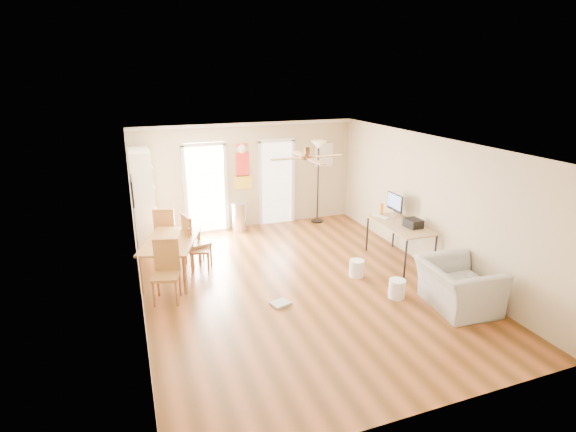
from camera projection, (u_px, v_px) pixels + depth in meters
name	position (u px, v px, depth m)	size (l,w,h in m)	color
floor	(299.00, 284.00, 8.16)	(7.00, 7.00, 0.00)	brown
ceiling	(300.00, 144.00, 7.34)	(5.50, 7.00, 0.00)	silver
wall_back	(247.00, 176.00, 10.87)	(5.50, 0.04, 2.60)	beige
wall_front	(422.00, 317.00, 4.63)	(5.50, 0.04, 2.60)	beige
wall_left	(136.00, 237.00, 6.85)	(0.04, 7.00, 2.60)	beige
wall_right	(429.00, 203.00, 8.65)	(0.04, 7.00, 2.60)	beige
crown_molding	(300.00, 147.00, 7.36)	(5.50, 7.00, 0.08)	white
kitchen_doorway	(206.00, 190.00, 10.59)	(0.90, 0.10, 2.10)	white
bathroom_doorway	(276.00, 183.00, 11.18)	(0.80, 0.10, 2.10)	white
wall_decal	(242.00, 166.00, 10.73)	(0.46, 0.03, 1.10)	red
ac_grille	(324.00, 155.00, 11.39)	(0.50, 0.04, 0.60)	white
framed_poster	(132.00, 191.00, 7.98)	(0.04, 0.66, 0.48)	black
ceiling_fan	(307.00, 157.00, 7.13)	(1.24, 1.24, 0.20)	#593819
bookshelf	(143.00, 199.00, 9.61)	(0.44, 0.99, 2.19)	white
dining_table	(172.00, 258.00, 8.35)	(0.90, 1.50, 0.75)	olive
dining_chair_right_a	(197.00, 240.00, 8.83)	(0.44, 0.44, 1.08)	#986431
dining_chair_right_b	(199.00, 248.00, 8.66)	(0.38, 0.38, 0.91)	#945730
dining_chair_near	(166.00, 273.00, 7.41)	(0.43, 0.43, 1.06)	#9F6C33
dining_chair_far	(167.00, 231.00, 9.36)	(0.43, 0.43, 1.06)	#9B6532
trash_can	(239.00, 217.00, 10.77)	(0.33, 0.33, 0.72)	silver
torchiere_lamp	(318.00, 182.00, 11.23)	(0.40, 0.40, 2.12)	black
computer_desk	(399.00, 243.00, 9.04)	(0.75, 1.51, 0.81)	tan
imac	(394.00, 205.00, 9.32)	(0.07, 0.54, 0.50)	black
keyboard	(381.00, 216.00, 9.38)	(0.13, 0.39, 0.01)	silver
printer	(413.00, 223.00, 8.72)	(0.28, 0.32, 0.17)	black
orange_bottle	(381.00, 209.00, 9.51)	(0.08, 0.08, 0.24)	orange
wastebasket_a	(357.00, 268.00, 8.44)	(0.28, 0.28, 0.33)	white
wastebasket_b	(397.00, 289.00, 7.64)	(0.29, 0.29, 0.33)	white
floor_cloth	(281.00, 304.00, 7.44)	(0.31, 0.25, 0.04)	#9F9E9A
armchair	(458.00, 286.00, 7.25)	(1.20, 1.05, 0.78)	#A4A49F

